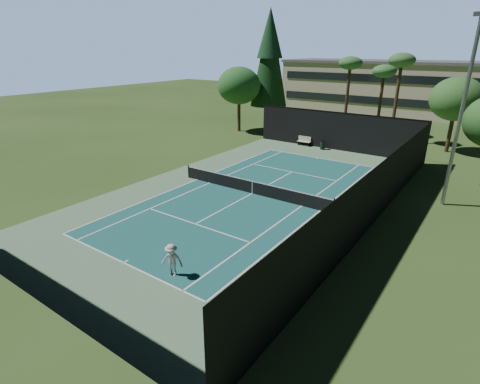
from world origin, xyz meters
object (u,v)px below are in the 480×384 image
Objects in this scene: player at (172,260)px; tennis_ball_c at (302,182)px; tennis_net at (252,187)px; tennis_ball_b at (228,177)px; tennis_ball_d at (229,163)px; tennis_ball_a at (111,247)px; trash_bin at (323,145)px; park_bench at (304,141)px.

player is 23.89× the size of tennis_ball_c.
tennis_ball_b is at bearing 152.92° from tennis_net.
tennis_ball_c is at bearing 69.92° from player.
tennis_ball_a is at bearing -74.97° from tennis_ball_d.
player is at bearing 0.51° from tennis_ball_a.
trash_bin is at bearing 74.94° from player.
park_bench is at bearing 102.44° from tennis_net.
tennis_ball_a is 26.60m from trash_bin.
tennis_net is 13.65× the size of trash_bin.
tennis_net is 206.36× the size of tennis_ball_a.
tennis_net is 4.16m from tennis_ball_b.
tennis_ball_c is at bearing 24.55° from tennis_ball_b.
tennis_net reaches higher than park_bench.
tennis_ball_c is 11.29m from trash_bin.
tennis_ball_a is at bearing -103.36° from tennis_ball_c.
trash_bin is at bearing 88.41° from tennis_ball_a.
tennis_net is at bearing -113.54° from tennis_ball_c.
player is 26.83m from trash_bin.
player reaches higher than tennis_ball_d.
park_bench is at bearing 115.52° from tennis_ball_c.
tennis_net is 4.87m from tennis_ball_c.
park_bench is (-6.34, 27.01, -0.29)m from player.
tennis_ball_c is at bearing -74.63° from trash_bin.
tennis_ball_a is at bearing -81.87° from tennis_ball_b.
tennis_ball_b is at bearing -155.45° from tennis_ball_c.
tennis_ball_c is at bearing 76.64° from tennis_ball_a.
tennis_ball_a is 0.04× the size of park_bench.
tennis_ball_c is (3.73, 15.70, 0.00)m from tennis_ball_a.
tennis_net is at bearing 80.94° from tennis_ball_a.
park_bench is at bearing 79.76° from player.
tennis_net is 7.67× the size of player.
tennis_ball_d is (-2.60, 3.53, -0.01)m from tennis_ball_b.
tennis_ball_b is 0.08× the size of trash_bin.
tennis_net is 205.90× the size of tennis_ball_d.
player is 18.99m from tennis_ball_d.
park_bench is at bearing 169.17° from trash_bin.
tennis_ball_a is 13.27m from tennis_ball_b.
park_bench reaches higher than tennis_ball_c.
trash_bin is at bearing 105.37° from tennis_ball_c.
tennis_net is 16.16m from park_bench.
player is 26.91× the size of tennis_ball_a.
player is at bearing -81.62° from trash_bin.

